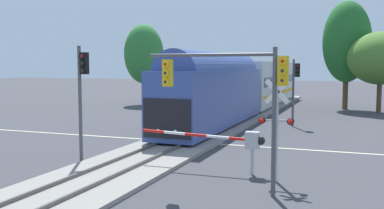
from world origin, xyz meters
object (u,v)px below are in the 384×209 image
traffic_signal_median (82,85)px  oak_far_right (380,58)px  crossing_gate_near (239,140)px  pine_left_background (144,54)px  commuter_train (248,84)px  traffic_signal_far_side (295,82)px  elm_centre_background (347,42)px  crossing_signal_mast (276,118)px  crossing_gate_far (157,106)px  traffic_signal_near_right (235,84)px

traffic_signal_median → oak_far_right: size_ratio=0.70×
crossing_gate_near → pine_left_background: 34.06m
traffic_signal_median → oak_far_right: bearing=63.8°
commuter_train → pine_left_background: 15.22m
oak_far_right → traffic_signal_far_side: bearing=-116.7°
traffic_signal_median → elm_centre_background: elm_centre_background is taller
crossing_signal_mast → crossing_gate_far: 17.60m
crossing_gate_near → pine_left_background: (-18.61, 28.18, 4.45)m
traffic_signal_near_right → traffic_signal_median: (-7.84, 2.20, -0.25)m
crossing_gate_far → oak_far_right: size_ratio=0.81×
commuter_train → elm_centre_background: elm_centre_background is taller
traffic_signal_far_side → elm_centre_background: size_ratio=0.45×
crossing_signal_mast → oak_far_right: bearing=80.1°
crossing_signal_mast → traffic_signal_median: 9.05m
commuter_train → pine_left_background: pine_left_background is taller
elm_centre_background → crossing_gate_far: bearing=-127.1°
traffic_signal_far_side → crossing_gate_far: bearing=-165.5°
crossing_gate_near → oak_far_right: (6.67, 27.78, 3.81)m
crossing_gate_far → traffic_signal_far_side: (10.00, 2.59, 1.94)m
traffic_signal_near_right → elm_centre_background: bearing=84.8°
crossing_gate_near → crossing_gate_far: size_ratio=0.89×
traffic_signal_near_right → elm_centre_background: size_ratio=0.46×
traffic_signal_near_right → oak_far_right: bearing=78.7°
traffic_signal_median → commuter_train: bearing=84.1°
crossing_gate_near → traffic_signal_median: size_ratio=1.03×
oak_far_right → pine_left_background: pine_left_background is taller
crossing_signal_mast → traffic_signal_far_side: (-1.34, 16.01, 0.85)m
crossing_signal_mast → traffic_signal_median: bearing=178.6°
crossing_gate_far → elm_centre_background: bearing=52.9°
pine_left_background → traffic_signal_median: bearing=-68.5°
traffic_signal_median → oak_far_right: oak_far_right is taller
traffic_signal_far_side → elm_centre_background: elm_centre_background is taller
crossing_gate_near → oak_far_right: size_ratio=0.72×
crossing_signal_mast → crossing_gate_far: size_ratio=0.65×
commuter_train → traffic_signal_far_side: bearing=-53.5°
traffic_signal_median → elm_centre_background: (10.84, 30.68, 3.30)m
commuter_train → traffic_signal_median: bearing=-95.9°
crossing_signal_mast → commuter_train: bearing=105.9°
crossing_gate_far → traffic_signal_median: traffic_signal_median is taller
commuter_train → pine_left_background: bearing=156.9°
traffic_signal_near_right → pine_left_background: pine_left_background is taller
commuter_train → crossing_gate_far: 10.88m
commuter_train → traffic_signal_near_right: size_ratio=7.83×
traffic_signal_far_side → elm_centre_background: (3.21, 14.89, 3.58)m
traffic_signal_near_right → traffic_signal_far_side: traffic_signal_near_right is taller
traffic_signal_median → pine_left_background: pine_left_background is taller
crossing_gate_far → oak_far_right: 22.59m
traffic_signal_median → elm_centre_background: 32.70m
traffic_signal_near_right → crossing_signal_mast: bearing=60.1°
commuter_train → oak_far_right: size_ratio=5.20×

